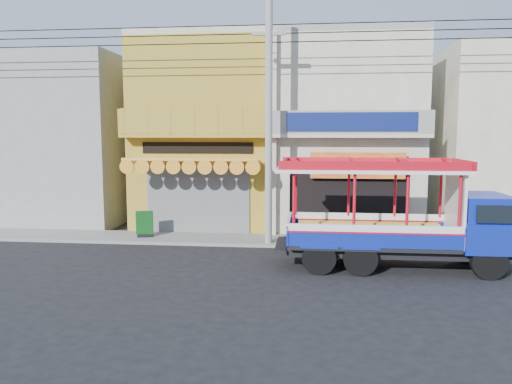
# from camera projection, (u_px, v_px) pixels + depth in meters

# --- Properties ---
(ground) EXTENTS (90.00, 90.00, 0.00)m
(ground) POSITION_uv_depth(u_px,v_px,m) (292.00, 271.00, 14.99)
(ground) COLOR black
(ground) RESTS_ON ground
(sidewalk) EXTENTS (30.00, 2.00, 0.12)m
(sidewalk) POSITION_uv_depth(u_px,v_px,m) (296.00, 241.00, 18.93)
(sidewalk) COLOR slate
(sidewalk) RESTS_ON ground
(shophouse_left) EXTENTS (6.00, 7.50, 8.24)m
(shophouse_left) POSITION_uv_depth(u_px,v_px,m) (212.00, 134.00, 22.80)
(shophouse_left) COLOR #A48C24
(shophouse_left) RESTS_ON ground
(shophouse_right) EXTENTS (6.00, 6.75, 8.24)m
(shophouse_right) POSITION_uv_depth(u_px,v_px,m) (344.00, 134.00, 22.16)
(shophouse_right) COLOR #B1AA91
(shophouse_right) RESTS_ON ground
(party_pilaster) EXTENTS (0.35, 0.30, 8.00)m
(party_pilaster) POSITION_uv_depth(u_px,v_px,m) (272.00, 137.00, 19.42)
(party_pilaster) COLOR #B1AA91
(party_pilaster) RESTS_ON ground
(filler_building_left) EXTENTS (6.00, 6.00, 7.60)m
(filler_building_left) POSITION_uv_depth(u_px,v_px,m) (67.00, 140.00, 23.62)
(filler_building_left) COLOR gray
(filler_building_left) RESTS_ON ground
(filler_building_right) EXTENTS (6.00, 6.00, 7.60)m
(filler_building_right) POSITION_uv_depth(u_px,v_px,m) (509.00, 141.00, 21.49)
(filler_building_right) COLOR #B1AA91
(filler_building_right) RESTS_ON ground
(utility_pole) EXTENTS (28.00, 0.26, 9.00)m
(utility_pole) POSITION_uv_depth(u_px,v_px,m) (273.00, 108.00, 17.75)
(utility_pole) COLOR gray
(utility_pole) RESTS_ON ground
(songthaew_truck) EXTENTS (7.16, 2.44, 3.34)m
(songthaew_truck) POSITION_uv_depth(u_px,v_px,m) (414.00, 217.00, 15.10)
(songthaew_truck) COLOR black
(songthaew_truck) RESTS_ON ground
(green_sign) EXTENTS (0.66, 0.42, 1.02)m
(green_sign) POSITION_uv_depth(u_px,v_px,m) (145.00, 226.00, 19.35)
(green_sign) COLOR black
(green_sign) RESTS_ON sidewalk
(potted_plant_a) EXTENTS (0.97, 0.90, 0.89)m
(potted_plant_a) POSITION_uv_depth(u_px,v_px,m) (331.00, 229.00, 18.70)
(potted_plant_a) COLOR #1C4F16
(potted_plant_a) RESTS_ON sidewalk
(potted_plant_b) EXTENTS (0.56, 0.61, 0.88)m
(potted_plant_b) POSITION_uv_depth(u_px,v_px,m) (369.00, 230.00, 18.41)
(potted_plant_b) COLOR #1C4F16
(potted_plant_b) RESTS_ON sidewalk
(potted_plant_c) EXTENTS (0.66, 0.66, 0.87)m
(potted_plant_c) POSITION_uv_depth(u_px,v_px,m) (388.00, 230.00, 18.49)
(potted_plant_c) COLOR #1C4F16
(potted_plant_c) RESTS_ON sidewalk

